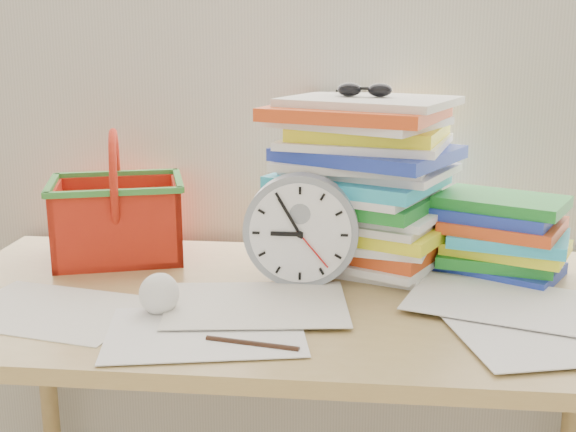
# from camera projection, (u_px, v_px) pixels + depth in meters

# --- Properties ---
(curtain) EXTENTS (2.40, 0.01, 2.50)m
(curtain) POSITION_uv_depth(u_px,v_px,m) (306.00, 7.00, 1.63)
(curtain) COLOR beige
(curtain) RESTS_ON room_shell
(desk) EXTENTS (1.40, 0.70, 0.75)m
(desk) POSITION_uv_depth(u_px,v_px,m) (289.00, 331.00, 1.42)
(desk) COLOR #AA8B4F
(desk) RESTS_ON ground
(paper_stack) EXTENTS (0.44, 0.40, 0.36)m
(paper_stack) POSITION_uv_depth(u_px,v_px,m) (363.00, 183.00, 1.54)
(paper_stack) COLOR white
(paper_stack) RESTS_ON desk
(clock) EXTENTS (0.23, 0.05, 0.23)m
(clock) POSITION_uv_depth(u_px,v_px,m) (301.00, 230.00, 1.43)
(clock) COLOR gray
(clock) RESTS_ON desk
(sunglasses) EXTENTS (0.14, 0.12, 0.03)m
(sunglasses) POSITION_uv_depth(u_px,v_px,m) (365.00, 90.00, 1.51)
(sunglasses) COLOR black
(sunglasses) RESTS_ON paper_stack
(book_stack) EXTENTS (0.34, 0.30, 0.17)m
(book_stack) POSITION_uv_depth(u_px,v_px,m) (504.00, 236.00, 1.50)
(book_stack) COLOR white
(book_stack) RESTS_ON desk
(basket) EXTENTS (0.34, 0.29, 0.28)m
(basket) POSITION_uv_depth(u_px,v_px,m) (117.00, 196.00, 1.60)
(basket) COLOR red
(basket) RESTS_ON desk
(crumpled_ball) EXTENTS (0.08, 0.08, 0.08)m
(crumpled_ball) POSITION_uv_depth(u_px,v_px,m) (159.00, 293.00, 1.30)
(crumpled_ball) COLOR white
(crumpled_ball) RESTS_ON desk
(pen) EXTENTS (0.16, 0.04, 0.01)m
(pen) POSITION_uv_depth(u_px,v_px,m) (252.00, 344.00, 1.17)
(pen) COLOR black
(pen) RESTS_ON desk
(scattered_papers) EXTENTS (1.26, 0.42, 0.02)m
(scattered_papers) POSITION_uv_depth(u_px,v_px,m) (289.00, 292.00, 1.40)
(scattered_papers) COLOR white
(scattered_papers) RESTS_ON desk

